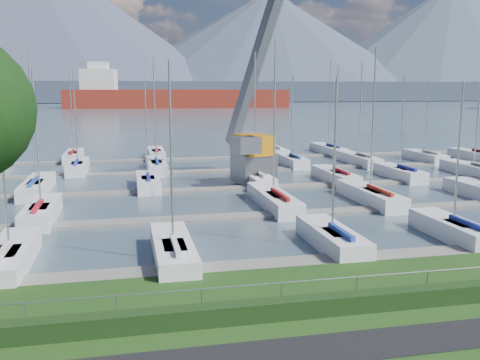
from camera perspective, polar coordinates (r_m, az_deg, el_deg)
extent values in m
cube|color=black|center=(18.44, 10.33, -17.19)|extent=(160.00, 2.00, 0.04)
cube|color=#455865|center=(278.33, -10.92, 7.86)|extent=(800.00, 540.00, 0.20)
cube|color=#193212|center=(20.49, 7.52, -13.21)|extent=(80.00, 0.70, 0.70)
cylinder|color=gray|center=(20.52, 7.20, -10.60)|extent=(80.00, 0.04, 0.04)
cube|color=#3A4456|center=(348.18, -11.24, 9.26)|extent=(900.00, 80.00, 12.00)
cone|color=#40485E|center=(427.37, -22.88, 15.69)|extent=(340.00, 340.00, 115.00)
cone|color=#414B5F|center=(444.99, 3.15, 14.22)|extent=(300.00, 300.00, 85.00)
cone|color=#445463|center=(525.13, 21.60, 13.71)|extent=(320.00, 320.00, 100.00)
cube|color=slate|center=(26.40, 2.78, -9.10)|extent=(90.00, 1.60, 0.25)
cube|color=gray|center=(35.77, -1.35, -4.02)|extent=(90.00, 1.60, 0.25)
cube|color=gray|center=(45.40, -3.72, -1.06)|extent=(90.00, 1.60, 0.25)
cube|color=slate|center=(55.17, -5.26, 0.86)|extent=(90.00, 1.60, 0.25)
cube|color=slate|center=(65.01, -6.33, 2.21)|extent=(90.00, 1.60, 0.25)
cube|color=#56585D|center=(48.26, 1.47, 1.32)|extent=(3.84, 3.84, 2.60)
cube|color=orange|center=(47.99, 1.48, 3.80)|extent=(3.30, 3.90, 1.80)
cube|color=slate|center=(52.68, 2.29, 14.14)|extent=(5.33, 10.71, 19.89)
cube|color=slate|center=(45.76, 0.60, 3.76)|extent=(2.45, 2.60, 1.40)
cube|color=maroon|center=(235.38, -6.64, 8.34)|extent=(95.90, 27.57, 10.00)
cube|color=silver|center=(237.79, -14.80, 9.91)|extent=(15.36, 15.36, 12.00)
cube|color=silver|center=(237.94, -14.87, 11.60)|extent=(8.78, 8.78, 4.00)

